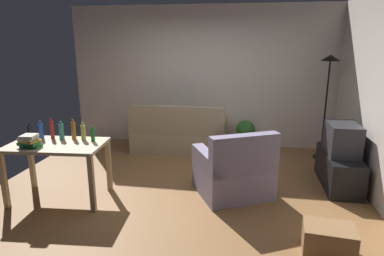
# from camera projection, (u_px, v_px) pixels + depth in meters

# --- Properties ---
(ground_plane) EXTENTS (5.20, 4.40, 0.02)m
(ground_plane) POSITION_uv_depth(u_px,v_px,m) (179.00, 187.00, 4.78)
(ground_plane) COLOR olive
(wall_rear) EXTENTS (5.20, 0.10, 2.70)m
(wall_rear) POSITION_uv_depth(u_px,v_px,m) (201.00, 77.00, 6.54)
(wall_rear) COLOR silver
(wall_rear) RESTS_ON ground_plane
(couch) EXTENTS (1.73, 0.84, 0.92)m
(couch) POSITION_uv_depth(u_px,v_px,m) (179.00, 135.00, 6.27)
(couch) COLOR tan
(couch) RESTS_ON ground_plane
(tv_stand) EXTENTS (0.44, 1.10, 0.48)m
(tv_stand) POSITION_uv_depth(u_px,v_px,m) (339.00, 170.00, 4.78)
(tv_stand) COLOR black
(tv_stand) RESTS_ON ground_plane
(tv) EXTENTS (0.41, 0.60, 0.44)m
(tv) POSITION_uv_depth(u_px,v_px,m) (343.00, 139.00, 4.66)
(tv) COLOR #2D2D33
(tv) RESTS_ON tv_stand
(torchiere_lamp) EXTENTS (0.32, 0.32, 1.81)m
(torchiere_lamp) POSITION_uv_depth(u_px,v_px,m) (328.00, 79.00, 5.62)
(torchiere_lamp) COLOR black
(torchiere_lamp) RESTS_ON ground_plane
(desk) EXTENTS (1.25, 0.79, 0.76)m
(desk) POSITION_uv_depth(u_px,v_px,m) (57.00, 152.00, 4.28)
(desk) COLOR #C6B28E
(desk) RESTS_ON ground_plane
(potted_plant) EXTENTS (0.36, 0.36, 0.57)m
(potted_plant) POSITION_uv_depth(u_px,v_px,m) (245.00, 133.00, 6.36)
(potted_plant) COLOR brown
(potted_plant) RESTS_ON ground_plane
(armchair) EXTENTS (1.18, 1.16, 0.92)m
(armchair) POSITION_uv_depth(u_px,v_px,m) (234.00, 172.00, 4.47)
(armchair) COLOR gray
(armchair) RESTS_ON ground_plane
(storage_box) EXTENTS (0.51, 0.39, 0.30)m
(storage_box) POSITION_uv_depth(u_px,v_px,m) (328.00, 241.00, 3.23)
(storage_box) COLOR olive
(storage_box) RESTS_ON ground_plane
(bottle_dark) EXTENTS (0.06, 0.06, 0.22)m
(bottle_dark) POSITION_uv_depth(u_px,v_px,m) (30.00, 132.00, 4.45)
(bottle_dark) COLOR black
(bottle_dark) RESTS_ON desk
(bottle_blue) EXTENTS (0.07, 0.07, 0.25)m
(bottle_blue) POSITION_uv_depth(u_px,v_px,m) (41.00, 131.00, 4.42)
(bottle_blue) COLOR #2347A3
(bottle_blue) RESTS_ON desk
(bottle_red) EXTENTS (0.05, 0.05, 0.28)m
(bottle_red) POSITION_uv_depth(u_px,v_px,m) (52.00, 130.00, 4.43)
(bottle_red) COLOR #AD2323
(bottle_red) RESTS_ON desk
(bottle_tall) EXTENTS (0.07, 0.07, 0.25)m
(bottle_tall) POSITION_uv_depth(u_px,v_px,m) (61.00, 131.00, 4.41)
(bottle_tall) COLOR teal
(bottle_tall) RESTS_ON desk
(bottle_amber) EXTENTS (0.06, 0.06, 0.27)m
(bottle_amber) POSITION_uv_depth(u_px,v_px,m) (74.00, 130.00, 4.42)
(bottle_amber) COLOR #9E6019
(bottle_amber) RESTS_ON desk
(bottle_squat) EXTENTS (0.06, 0.06, 0.24)m
(bottle_squat) POSITION_uv_depth(u_px,v_px,m) (83.00, 132.00, 4.38)
(bottle_squat) COLOR #BCB24C
(bottle_squat) RESTS_ON desk
(bottle_green) EXTENTS (0.05, 0.05, 0.22)m
(bottle_green) POSITION_uv_depth(u_px,v_px,m) (93.00, 135.00, 4.31)
(bottle_green) COLOR #1E722D
(bottle_green) RESTS_ON desk
(book_stack) EXTENTS (0.26, 0.23, 0.16)m
(book_stack) POSITION_uv_depth(u_px,v_px,m) (29.00, 141.00, 4.08)
(book_stack) COLOR #236B33
(book_stack) RESTS_ON desk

